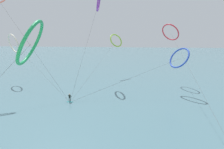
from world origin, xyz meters
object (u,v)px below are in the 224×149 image
(kite_violet, at_px, (99,2))
(kite_crimson, at_px, (170,32))
(surfer_teal, at_px, (70,98))
(kite_cobalt, at_px, (179,58))
(kite_lime, at_px, (116,41))
(kite_ivory, at_px, (14,43))
(kite_emerald, at_px, (30,43))

(kite_violet, bearing_deg, kite_crimson, 88.44)
(surfer_teal, height_order, kite_crimson, kite_crimson)
(kite_crimson, xyz_separation_m, kite_cobalt, (0.26, -9.63, -5.65))
(kite_violet, height_order, kite_lime, kite_violet)
(kite_cobalt, bearing_deg, kite_ivory, -125.18)
(kite_lime, bearing_deg, kite_emerald, -143.16)
(kite_lime, xyz_separation_m, kite_crimson, (15.22, -7.04, 2.34))
(surfer_teal, distance_m, kite_lime, 27.78)
(kite_lime, height_order, kite_emerald, kite_emerald)
(kite_violet, height_order, kite_crimson, kite_violet)
(kite_cobalt, xyz_separation_m, kite_ivory, (-41.84, 4.28, 2.75))
(kite_emerald, bearing_deg, kite_lime, 156.55)
(kite_emerald, distance_m, kite_cobalt, 30.51)
(kite_violet, relative_size, kite_emerald, 1.57)
(kite_crimson, bearing_deg, kite_violet, 52.10)
(kite_lime, relative_size, kite_ivory, 1.23)
(surfer_teal, relative_size, kite_violet, 0.07)
(kite_violet, relative_size, kite_cobalt, 0.97)
(kite_lime, bearing_deg, kite_crimson, -70.10)
(kite_crimson, bearing_deg, surfer_teal, 85.16)
(kite_cobalt, bearing_deg, kite_lime, -166.43)
(kite_ivory, bearing_deg, kite_cobalt, -154.39)
(surfer_teal, xyz_separation_m, kite_violet, (3.12, 15.80, 20.78))
(kite_crimson, xyz_separation_m, kite_ivory, (-41.58, -5.34, -2.90))
(kite_crimson, height_order, kite_cobalt, kite_crimson)
(kite_lime, bearing_deg, surfer_teal, -150.75)
(surfer_teal, relative_size, kite_lime, 0.06)
(kite_lime, distance_m, kite_crimson, 16.93)
(surfer_teal, bearing_deg, kite_lime, -161.16)
(kite_emerald, relative_size, kite_ivory, 0.69)
(kite_emerald, relative_size, kite_cobalt, 0.62)
(kite_violet, height_order, kite_ivory, kite_violet)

